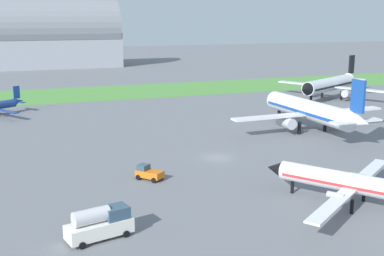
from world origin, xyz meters
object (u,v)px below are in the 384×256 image
at_px(pushback_tug_near_gate, 149,173).
at_px(fuel_truck_midfield, 100,223).
at_px(airplane_parked_jet_far, 330,84).
at_px(airplane_foreground_turboprop, 353,183).
at_px(airplane_midfield_jet, 310,111).

distance_m(pushback_tug_near_gate, fuel_truck_midfield, 18.24).
height_order(airplane_parked_jet_far, airplane_foreground_turboprop, airplane_parked_jet_far).
bearing_deg(airplane_midfield_jet, airplane_foreground_turboprop, 152.11).
relative_size(airplane_parked_jet_far, pushback_tug_near_gate, 7.27).
bearing_deg(airplane_parked_jet_far, airplane_midfield_jet, 21.16).
relative_size(airplane_foreground_turboprop, pushback_tug_near_gate, 5.55).
bearing_deg(pushback_tug_near_gate, airplane_midfield_jet, -105.58).
bearing_deg(airplane_foreground_turboprop, fuel_truck_midfield, 52.00).
distance_m(airplane_parked_jet_far, fuel_truck_midfield, 95.77).
bearing_deg(airplane_parked_jet_far, airplane_foreground_turboprop, 28.33).
relative_size(airplane_midfield_jet, fuel_truck_midfield, 4.69).
bearing_deg(fuel_truck_midfield, airplane_foreground_turboprop, -16.65).
height_order(airplane_parked_jet_far, airplane_midfield_jet, airplane_midfield_jet).
distance_m(airplane_midfield_jet, airplane_foreground_turboprop, 37.73).
bearing_deg(airplane_foreground_turboprop, airplane_midfield_jet, -61.00).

